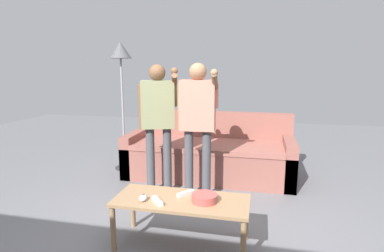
{
  "coord_description": "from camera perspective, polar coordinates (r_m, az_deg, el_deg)",
  "views": [
    {
      "loc": [
        0.51,
        -2.41,
        1.44
      ],
      "look_at": [
        -0.12,
        0.37,
        0.9
      ],
      "focal_mm": 29.01,
      "sensor_mm": 36.0,
      "label": 1
    }
  ],
  "objects": [
    {
      "name": "ground_plane",
      "position": [
        2.85,
        0.72,
        -19.54
      ],
      "size": [
        12.0,
        12.0,
        0.0
      ],
      "primitive_type": "plane",
      "color": "slate"
    },
    {
      "name": "couch",
      "position": [
        4.21,
        3.23,
        -5.17
      ],
      "size": [
        2.18,
        0.89,
        0.82
      ],
      "color": "brown",
      "rests_on": "ground"
    },
    {
      "name": "coffee_table",
      "position": [
        2.58,
        -1.95,
        -14.29
      ],
      "size": [
        1.08,
        0.45,
        0.4
      ],
      "color": "#997551",
      "rests_on": "ground"
    },
    {
      "name": "snack_bowl",
      "position": [
        2.5,
        2.3,
        -13.06
      ],
      "size": [
        0.2,
        0.2,
        0.06
      ],
      "primitive_type": "cylinder",
      "color": "#B24C47",
      "rests_on": "coffee_table"
    },
    {
      "name": "game_remote_nunchuk",
      "position": [
        2.54,
        -8.99,
        -12.95
      ],
      "size": [
        0.06,
        0.09,
        0.05
      ],
      "color": "white",
      "rests_on": "coffee_table"
    },
    {
      "name": "floor_lamp",
      "position": [
        4.42,
        -12.95,
        11.32
      ],
      "size": [
        0.3,
        0.3,
        1.78
      ],
      "color": "#2D2D33",
      "rests_on": "ground"
    },
    {
      "name": "player_left",
      "position": [
        3.49,
        -6.25,
        2.22
      ],
      "size": [
        0.47,
        0.29,
        1.47
      ],
      "color": "#47474C",
      "rests_on": "ground"
    },
    {
      "name": "player_center",
      "position": [
        3.31,
        1.07,
        1.96
      ],
      "size": [
        0.45,
        0.3,
        1.49
      ],
      "color": "#47474C",
      "rests_on": "ground"
    },
    {
      "name": "game_remote_wand_near",
      "position": [
        2.62,
        -1.17,
        -12.28
      ],
      "size": [
        0.13,
        0.15,
        0.03
      ],
      "color": "white",
      "rests_on": "coffee_table"
    },
    {
      "name": "game_remote_wand_far",
      "position": [
        2.5,
        -6.38,
        -13.53
      ],
      "size": [
        0.13,
        0.14,
        0.03
      ],
      "color": "white",
      "rests_on": "coffee_table"
    }
  ]
}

